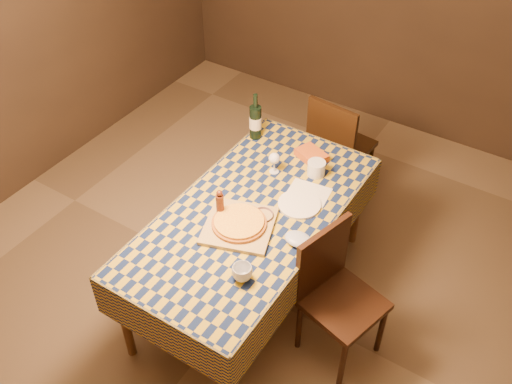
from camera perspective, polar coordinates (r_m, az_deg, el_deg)
room at (r=3.15m, az=-0.49°, el=5.61°), size 5.00×5.10×2.70m
dining_table at (r=3.57m, az=-0.43°, el=-2.92°), size 0.94×1.84×0.77m
cutting_board at (r=3.42m, az=-1.69°, el=-3.39°), size 0.51×0.51×0.03m
pizza at (r=3.40m, az=-1.70°, el=-3.05°), size 0.38×0.38×0.03m
pepper_mill at (r=3.44m, az=-3.62°, el=-1.25°), size 0.06×0.06×0.21m
bowl at (r=3.47m, az=0.67°, el=-2.45°), size 0.16×0.16×0.04m
wine_glass at (r=3.75m, az=1.84°, el=3.32°), size 0.08×0.08×0.15m
wine_bottle at (r=4.05m, az=-0.06°, el=7.07°), size 0.12×0.12×0.35m
deli_tub at (r=3.78m, az=6.05°, el=2.38°), size 0.13×0.13×0.10m
takeout_container at (r=3.93m, az=5.57°, el=3.69°), size 0.24×0.21×0.05m
white_plate at (r=3.57m, az=4.36°, el=-1.22°), size 0.33×0.33×0.02m
tumbler at (r=3.13m, az=-1.39°, el=-8.07°), size 0.15×0.15×0.09m
flour_patch at (r=3.67m, az=5.27°, el=-0.07°), size 0.29×0.23×0.00m
flour_bag at (r=3.33m, az=4.24°, el=-4.74°), size 0.20×0.18×0.05m
chair_far at (r=4.52m, az=8.13°, el=4.84°), size 0.46×0.47×0.93m
chair_right at (r=3.47m, az=7.85°, el=-9.53°), size 0.52×0.52×0.93m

